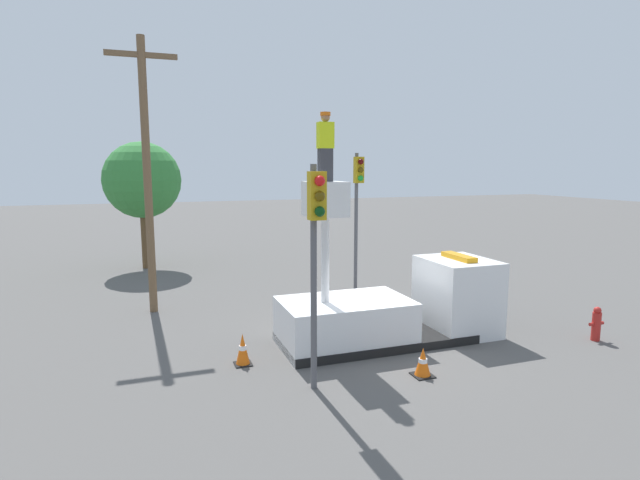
{
  "coord_description": "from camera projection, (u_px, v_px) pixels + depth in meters",
  "views": [
    {
      "loc": [
        -5.94,
        -12.13,
        4.86
      ],
      "look_at": [
        -2.03,
        -1.1,
        3.14
      ],
      "focal_mm": 28.0,
      "sensor_mm": 36.0,
      "label": 1
    }
  ],
  "objects": [
    {
      "name": "ground_plane",
      "position": [
        375.0,
        342.0,
        13.98
      ],
      "size": [
        120.0,
        120.0,
        0.0
      ],
      "primitive_type": "plane",
      "color": "#565451"
    },
    {
      "name": "bucket_truck",
      "position": [
        394.0,
        309.0,
        14.04
      ],
      "size": [
        6.26,
        2.23,
        4.49
      ],
      "color": "black",
      "rests_on": "ground"
    },
    {
      "name": "worker",
      "position": [
        325.0,
        147.0,
        12.71
      ],
      "size": [
        0.4,
        0.26,
        1.75
      ],
      "color": "#38383D",
      "rests_on": "bucket_truck"
    },
    {
      "name": "traffic_light_pole",
      "position": [
        316.0,
        233.0,
        10.43
      ],
      "size": [
        0.34,
        0.57,
        4.92
      ],
      "color": "#515156",
      "rests_on": "ground"
    },
    {
      "name": "traffic_light_across",
      "position": [
        358.0,
        194.0,
        19.35
      ],
      "size": [
        0.34,
        0.57,
        5.39
      ],
      "color": "#515156",
      "rests_on": "ground"
    },
    {
      "name": "fire_hydrant",
      "position": [
        596.0,
        324.0,
        14.03
      ],
      "size": [
        0.48,
        0.24,
        0.98
      ],
      "color": "#B2231E",
      "rests_on": "ground"
    },
    {
      "name": "traffic_cone_rear",
      "position": [
        243.0,
        350.0,
        12.32
      ],
      "size": [
        0.43,
        0.43,
        0.79
      ],
      "color": "black",
      "rests_on": "ground"
    },
    {
      "name": "traffic_cone_curbside",
      "position": [
        423.0,
        363.0,
        11.66
      ],
      "size": [
        0.47,
        0.47,
        0.68
      ],
      "color": "black",
      "rests_on": "ground"
    },
    {
      "name": "tree_left_bg",
      "position": [
        142.0,
        180.0,
        23.6
      ],
      "size": [
        3.6,
        3.6,
        6.05
      ],
      "color": "brown",
      "rests_on": "ground"
    },
    {
      "name": "utility_pole",
      "position": [
        147.0,
        168.0,
        16.24
      ],
      "size": [
        2.2,
        0.26,
        8.96
      ],
      "color": "brown",
      "rests_on": "ground"
    }
  ]
}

